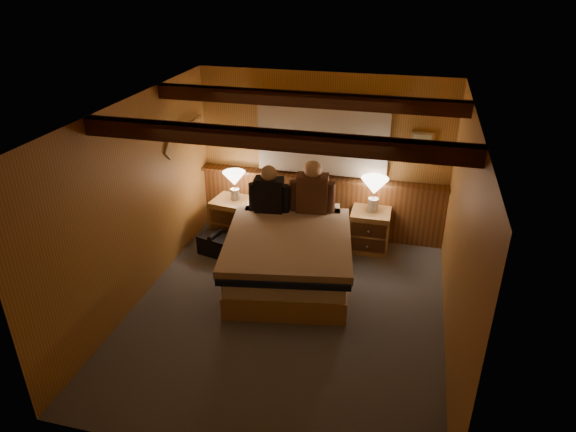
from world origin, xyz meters
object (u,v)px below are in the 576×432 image
(bed, at_px, (289,255))
(person_right, at_px, (312,191))
(lamp_left, at_px, (234,180))
(lamp_right, at_px, (374,188))
(person_left, at_px, (269,192))
(duffel_bag, at_px, (216,244))
(nightstand_right, at_px, (370,230))
(nightstand_left, at_px, (233,218))

(bed, xyz_separation_m, person_right, (0.15, 0.71, 0.62))
(lamp_left, xyz_separation_m, person_right, (1.19, -0.23, 0.06))
(person_right, bearing_deg, lamp_right, 18.19)
(person_left, bearing_deg, person_right, 8.32)
(bed, distance_m, person_right, 0.95)
(duffel_bag, bearing_deg, nightstand_right, 32.09)
(lamp_left, xyz_separation_m, duffel_bag, (-0.11, -0.57, -0.76))
(bed, distance_m, lamp_right, 1.54)
(nightstand_right, relative_size, duffel_bag, 1.15)
(nightstand_left, bearing_deg, person_right, -1.15)
(person_right, bearing_deg, bed, -108.20)
(nightstand_right, xyz_separation_m, person_left, (-1.34, -0.47, 0.64))
(nightstand_right, height_order, lamp_right, lamp_right)
(lamp_left, relative_size, duffel_bag, 0.83)
(person_left, height_order, person_right, person_right)
(lamp_right, bearing_deg, lamp_left, -176.07)
(nightstand_left, relative_size, lamp_left, 1.44)
(nightstand_left, distance_m, lamp_right, 2.12)
(lamp_right, relative_size, person_left, 0.72)
(bed, relative_size, nightstand_left, 3.57)
(bed, height_order, nightstand_right, bed)
(nightstand_left, height_order, duffel_bag, nightstand_left)
(lamp_right, bearing_deg, nightstand_right, -111.92)
(lamp_right, distance_m, duffel_bag, 2.34)
(bed, xyz_separation_m, person_left, (-0.42, 0.57, 0.59))
(nightstand_right, xyz_separation_m, person_right, (-0.78, -0.33, 0.67))
(person_right, xyz_separation_m, duffel_bag, (-1.30, -0.34, -0.82))
(lamp_right, relative_size, person_right, 0.65)
(nightstand_left, relative_size, nightstand_right, 1.04)
(lamp_left, bearing_deg, lamp_right, 3.93)
(bed, height_order, lamp_left, lamp_left)
(nightstand_left, bearing_deg, nightstand_right, 11.65)
(nightstand_right, relative_size, person_right, 0.79)
(person_right, bearing_deg, person_left, -172.69)
(person_right, bearing_deg, lamp_left, 162.71)
(person_right, distance_m, duffel_bag, 1.58)
(nightstand_left, bearing_deg, bed, -32.07)
(bed, distance_m, lamp_left, 1.51)
(lamp_left, height_order, duffel_bag, lamp_left)
(bed, bearing_deg, duffel_bag, 152.44)
(bed, distance_m, nightstand_left, 1.41)
(nightstand_left, xyz_separation_m, lamp_left, (0.04, 0.03, 0.60))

